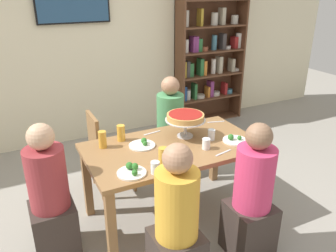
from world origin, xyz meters
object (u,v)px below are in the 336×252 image
object	(u,v)px
television	(73,1)
water_glass_clear_spare	(211,135)
diner_head_west	(51,202)
chair_far_left	(105,148)
water_glass_clear_near	(206,144)
diner_far_right	(170,133)
cutlery_fork_near	(216,122)
cutlery_knife_near	(223,153)
cutlery_fork_far	(152,133)
deep_dish_pizza_stand	(185,118)
diner_near_left	(177,230)
beer_glass_amber_spare	(163,158)
beer_glass_amber_short	(121,133)
beer_glass_amber_tall	(102,139)
diner_near_right	(252,201)
salad_plate_near_diner	(132,171)
salad_plate_spare	(235,140)
bookshelf	(209,50)
water_glass_clear_far	(155,168)
salad_plate_far_diner	(143,145)
dining_table	(173,155)

from	to	relation	value
television	water_glass_clear_spare	xyz separation A→B (m)	(0.69, -2.15, -1.07)
diner_head_west	chair_far_left	bearing A→B (deg)	47.73
water_glass_clear_near	diner_far_right	bearing A→B (deg)	82.66
diner_head_west	cutlery_fork_near	xyz separation A→B (m)	(1.73, 0.30, 0.25)
chair_far_left	cutlery_knife_near	bearing A→B (deg)	35.64
cutlery_fork_far	deep_dish_pizza_stand	bearing A→B (deg)	132.07
diner_near_left	beer_glass_amber_spare	bearing A→B (deg)	-13.78
beer_glass_amber_short	cutlery_knife_near	bearing A→B (deg)	-42.02
water_glass_clear_near	cutlery_knife_near	xyz separation A→B (m)	(0.09, -0.13, -0.04)
chair_far_left	beer_glass_amber_tall	size ratio (longest dim) A/B	5.74
television	diner_near_right	xyz separation A→B (m)	(0.65, -2.81, -1.37)
water_glass_clear_spare	cutlery_knife_near	world-z (taller)	water_glass_clear_spare
diner_near_right	salad_plate_near_diner	distance (m)	0.97
diner_near_left	beer_glass_amber_tall	world-z (taller)	diner_near_left
salad_plate_spare	beer_glass_amber_tall	bearing A→B (deg)	159.79
chair_far_left	beer_glass_amber_spare	bearing A→B (deg)	10.04
salad_plate_near_diner	water_glass_clear_near	world-z (taller)	water_glass_clear_near
bookshelf	salad_plate_spare	bearing A→B (deg)	-116.88
diner_head_west	deep_dish_pizza_stand	world-z (taller)	diner_head_west
water_glass_clear_far	cutlery_knife_near	bearing A→B (deg)	4.01
bookshelf	salad_plate_far_diner	size ratio (longest dim) A/B	9.50
television	deep_dish_pizza_stand	xyz separation A→B (m)	(0.51, -1.98, -0.94)
cutlery_knife_near	salad_plate_near_diner	bearing A→B (deg)	164.80
bookshelf	diner_head_west	bearing A→B (deg)	-143.45
salad_plate_near_diner	salad_plate_spare	size ratio (longest dim) A/B	1.00
diner_near_right	beer_glass_amber_short	size ratio (longest dim) A/B	7.76
salad_plate_near_diner	water_glass_clear_far	bearing A→B (deg)	-26.81
deep_dish_pizza_stand	water_glass_clear_spare	distance (m)	0.28
chair_far_left	water_glass_clear_far	size ratio (longest dim) A/B	8.99
beer_glass_amber_spare	diner_near_left	bearing A→B (deg)	-103.78
diner_near_left	dining_table	bearing A→B (deg)	-25.26
water_glass_clear_near	water_glass_clear_spare	distance (m)	0.20
water_glass_clear_spare	cutlery_fork_near	world-z (taller)	water_glass_clear_spare
bookshelf	salad_plate_far_diner	bearing A→B (deg)	-134.90
beer_glass_amber_spare	cutlery_fork_near	bearing A→B (deg)	33.80
salad_plate_near_diner	salad_plate_spare	world-z (taller)	salad_plate_near_diner
water_glass_clear_spare	cutlery_knife_near	distance (m)	0.28
diner_near_right	salad_plate_far_diner	size ratio (longest dim) A/B	4.94
television	diner_near_left	distance (m)	3.16
salad_plate_spare	beer_glass_amber_short	xyz separation A→B (m)	(-0.92, 0.47, 0.06)
cutlery_knife_near	salad_plate_far_diner	bearing A→B (deg)	129.77
salad_plate_far_diner	beer_glass_amber_tall	xyz separation A→B (m)	(-0.32, 0.13, 0.06)
chair_far_left	cutlery_knife_near	xyz separation A→B (m)	(0.74, -1.03, 0.26)
water_glass_clear_far	diner_near_left	bearing A→B (deg)	-91.77
diner_near_left	water_glass_clear_spare	xyz separation A→B (m)	(0.72, 0.69, 0.30)
diner_near_left	deep_dish_pizza_stand	bearing A→B (deg)	-31.98
cutlery_fork_near	deep_dish_pizza_stand	bearing A→B (deg)	35.69
beer_glass_amber_spare	water_glass_clear_near	world-z (taller)	beer_glass_amber_spare
salad_plate_near_diner	beer_glass_amber_short	bearing A→B (deg)	78.49
dining_table	cutlery_knife_near	xyz separation A→B (m)	(0.32, -0.32, 0.10)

